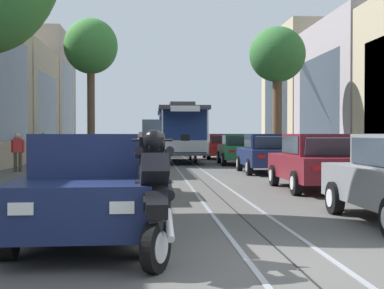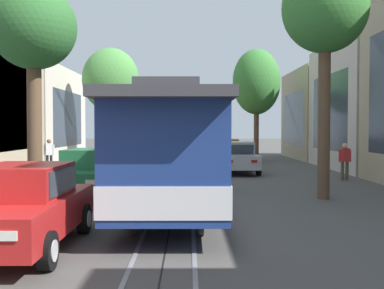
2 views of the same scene
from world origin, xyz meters
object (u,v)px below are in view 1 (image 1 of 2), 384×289
object	(u,v)px
parked_car_silver_mid_left	(119,155)
parked_car_navy_mid_right	(266,153)
parked_car_orange_second_left	(112,164)
parked_car_maroon_second_right	(315,162)
cable_car_trolley	(180,132)
pedestrian_on_left_pavement	(18,150)
street_tree_kerb_right_second	(277,57)
pedestrian_on_right_pavement	(43,146)
parked_car_red_fifth_right	(220,146)
parked_car_navy_near_left	(89,186)
motorcycle_with_rider	(154,188)
parked_car_green_fourth_right	(238,149)
street_tree_kerb_left_second	(91,49)
parked_car_yellow_sixth_right	(210,144)

from	to	relation	value
parked_car_silver_mid_left	parked_car_navy_mid_right	size ratio (longest dim) A/B	1.00
parked_car_orange_second_left	parked_car_maroon_second_right	size ratio (longest dim) A/B	1.00
cable_car_trolley	pedestrian_on_left_pavement	xyz separation A→B (m)	(-7.22, -8.45, -0.75)
street_tree_kerb_right_second	pedestrian_on_right_pavement	bearing A→B (deg)	168.62
parked_car_navy_mid_right	parked_car_red_fifth_right	size ratio (longest dim) A/B	1.01
parked_car_orange_second_left	pedestrian_on_right_pavement	world-z (taller)	pedestrian_on_right_pavement
parked_car_navy_near_left	parked_car_navy_mid_right	world-z (taller)	same
parked_car_navy_near_left	motorcycle_with_rider	world-z (taller)	motorcycle_with_rider
parked_car_red_fifth_right	cable_car_trolley	xyz separation A→B (m)	(-2.70, -3.22, 0.86)
parked_car_green_fourth_right	parked_car_navy_near_left	bearing A→B (deg)	-105.15
parked_car_red_fifth_right	street_tree_kerb_left_second	bearing A→B (deg)	-139.89
pedestrian_on_right_pavement	pedestrian_on_left_pavement	bearing A→B (deg)	-87.78
pedestrian_on_right_pavement	parked_car_red_fifth_right	bearing A→B (deg)	24.46
parked_car_orange_second_left	parked_car_navy_mid_right	bearing A→B (deg)	53.93
parked_car_orange_second_left	parked_car_yellow_sixth_right	xyz separation A→B (m)	(5.51, 27.61, 0.00)
parked_car_orange_second_left	cable_car_trolley	world-z (taller)	cable_car_trolley
parked_car_maroon_second_right	pedestrian_on_left_pavement	size ratio (longest dim) A/B	2.70
parked_car_navy_near_left	parked_car_silver_mid_left	size ratio (longest dim) A/B	1.01
street_tree_kerb_right_second	pedestrian_on_left_pavement	size ratio (longest dim) A/B	4.36
parked_car_navy_near_left	parked_car_orange_second_left	size ratio (longest dim) A/B	1.00
pedestrian_on_left_pavement	parked_car_maroon_second_right	bearing A→B (deg)	-39.66
parked_car_navy_near_left	pedestrian_on_right_pavement	distance (m)	22.79
street_tree_kerb_right_second	parked_car_green_fourth_right	bearing A→B (deg)	167.16
street_tree_kerb_left_second	street_tree_kerb_right_second	bearing A→B (deg)	-4.92
parked_car_navy_mid_right	pedestrian_on_right_pavement	distance (m)	13.43
parked_car_green_fourth_right	parked_car_orange_second_left	bearing A→B (deg)	-111.30
parked_car_navy_near_left	cable_car_trolley	xyz separation A→B (m)	(2.67, 23.69, 0.86)
parked_car_navy_mid_right	pedestrian_on_left_pavement	world-z (taller)	pedestrian_on_left_pavement
parked_car_silver_mid_left	parked_car_red_fifth_right	distance (m)	15.86
parked_car_red_fifth_right	pedestrian_on_right_pavement	bearing A→B (deg)	-155.54
parked_car_green_fourth_right	street_tree_kerb_left_second	world-z (taller)	street_tree_kerb_left_second
pedestrian_on_left_pavement	pedestrian_on_right_pavement	world-z (taller)	pedestrian_on_right_pavement
motorcycle_with_rider	street_tree_kerb_right_second	bearing A→B (deg)	73.35
parked_car_maroon_second_right	parked_car_navy_near_left	bearing A→B (deg)	-128.94
parked_car_navy_near_left	parked_car_silver_mid_left	distance (m)	12.05
parked_car_navy_near_left	pedestrian_on_left_pavement	distance (m)	15.91
parked_car_orange_second_left	pedestrian_on_left_pavement	size ratio (longest dim) A/B	2.71
parked_car_green_fourth_right	pedestrian_on_right_pavement	size ratio (longest dim) A/B	2.69
parked_car_orange_second_left	street_tree_kerb_left_second	size ratio (longest dim) A/B	0.58
parked_car_yellow_sixth_right	motorcycle_with_rider	distance (m)	35.69
parked_car_green_fourth_right	motorcycle_with_rider	bearing A→B (deg)	-101.60
parked_car_navy_near_left	motorcycle_with_rider	distance (m)	2.00
parked_car_green_fourth_right	parked_car_navy_mid_right	bearing A→B (deg)	-89.07
parked_car_silver_mid_left	parked_car_maroon_second_right	distance (m)	7.74
parked_car_navy_mid_right	street_tree_kerb_right_second	bearing A→B (deg)	73.09
parked_car_red_fifth_right	parked_car_yellow_sixth_right	size ratio (longest dim) A/B	0.99
parked_car_yellow_sixth_right	pedestrian_on_right_pavement	bearing A→B (deg)	-132.07
parked_car_maroon_second_right	pedestrian_on_right_pavement	bearing A→B (deg)	123.97
parked_car_navy_near_left	parked_car_orange_second_left	bearing A→B (deg)	90.48
parked_car_orange_second_left	parked_car_maroon_second_right	distance (m)	5.66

